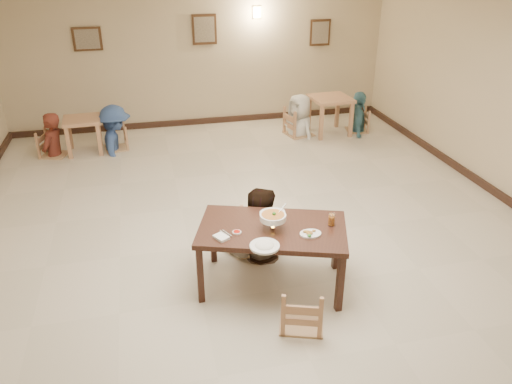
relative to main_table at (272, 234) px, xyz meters
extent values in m
plane|color=beige|center=(0.05, 0.97, -0.68)|extent=(10.00, 10.00, 0.00)
plane|color=white|center=(0.05, 0.97, 2.32)|extent=(10.00, 10.00, 0.00)
plane|color=#CAB591|center=(0.05, 5.97, 0.82)|extent=(10.00, 0.00, 10.00)
cube|color=#311E16|center=(0.05, 5.94, -0.62)|extent=(8.00, 0.06, 0.12)
cube|color=#3C2415|center=(-2.15, 5.93, 1.22)|extent=(0.55, 0.03, 0.45)
cube|color=gray|center=(-2.15, 5.91, 1.22)|extent=(0.45, 0.01, 0.37)
cube|color=#3C2415|center=(0.15, 5.93, 1.32)|extent=(0.50, 0.03, 0.60)
cube|color=gray|center=(0.15, 5.91, 1.32)|extent=(0.41, 0.01, 0.49)
cube|color=#3C2415|center=(2.65, 5.93, 1.17)|extent=(0.45, 0.03, 0.55)
cube|color=gray|center=(2.65, 5.91, 1.17)|extent=(0.37, 0.01, 0.45)
cube|color=#FFD88C|center=(1.25, 5.93, 1.62)|extent=(0.16, 0.05, 0.22)
cube|color=#3C1D14|center=(0.00, 0.00, 0.05)|extent=(1.83, 1.39, 0.06)
cube|color=#3C1D14|center=(-0.84, -0.13, -0.33)|extent=(0.07, 0.07, 0.70)
cube|color=#3C1D14|center=(0.58, -0.62, -0.33)|extent=(0.07, 0.07, 0.70)
cube|color=#3C1D14|center=(-0.58, 0.62, -0.33)|extent=(0.07, 0.07, 0.70)
cube|color=#3C1D14|center=(0.84, 0.13, -0.33)|extent=(0.07, 0.07, 0.70)
cube|color=tan|center=(0.02, 0.77, -0.22)|extent=(0.46, 0.46, 0.05)
cube|color=tan|center=(0.13, -0.73, -0.24)|extent=(0.44, 0.44, 0.05)
imported|color=gray|center=(0.00, 0.69, 0.22)|extent=(0.99, 0.84, 1.79)
torus|color=silver|center=(-0.01, -0.04, 0.20)|extent=(0.22, 0.22, 0.01)
cylinder|color=silver|center=(-0.01, -0.04, 0.10)|extent=(0.06, 0.06, 0.03)
cone|color=#FFA526|center=(-0.01, -0.04, 0.14)|extent=(0.03, 0.03, 0.05)
cylinder|color=white|center=(-0.01, -0.04, 0.23)|extent=(0.29, 0.29, 0.06)
cylinder|color=#B5682A|center=(-0.01, -0.04, 0.26)|extent=(0.25, 0.25, 0.01)
sphere|color=#2D7223|center=(0.00, -0.05, 0.28)|extent=(0.04, 0.04, 0.04)
cylinder|color=silver|center=(0.10, 0.01, 0.29)|extent=(0.13, 0.08, 0.09)
cylinder|color=silver|center=(0.08, 0.01, 0.14)|extent=(0.01, 0.01, 0.13)
cylinder|color=silver|center=(-0.09, 0.01, 0.14)|extent=(0.01, 0.01, 0.13)
cylinder|color=silver|center=(-0.01, -0.14, 0.14)|extent=(0.01, 0.01, 0.13)
cylinder|color=white|center=(0.08, 0.30, 0.09)|extent=(0.30, 0.30, 0.02)
ellipsoid|color=white|center=(0.08, 0.30, 0.10)|extent=(0.20, 0.17, 0.07)
cylinder|color=white|center=(-0.18, -0.37, 0.09)|extent=(0.31, 0.31, 0.02)
ellipsoid|color=white|center=(-0.18, -0.37, 0.10)|extent=(0.20, 0.17, 0.07)
cylinder|color=white|center=(0.36, -0.24, 0.09)|extent=(0.24, 0.24, 0.02)
sphere|color=#2D7223|center=(0.32, -0.31, 0.11)|extent=(0.04, 0.04, 0.04)
cylinder|color=white|center=(-0.40, -0.03, 0.09)|extent=(0.10, 0.10, 0.02)
cylinder|color=#A60D03|center=(-0.40, -0.03, 0.10)|extent=(0.07, 0.07, 0.01)
cube|color=white|center=(-0.59, -0.10, 0.10)|extent=(0.18, 0.19, 0.03)
cube|color=silver|center=(-0.54, -0.02, 0.09)|extent=(0.08, 0.15, 0.01)
cube|color=silver|center=(-0.51, -0.02, 0.09)|extent=(0.08, 0.15, 0.01)
cylinder|color=white|center=(0.65, -0.11, 0.15)|extent=(0.07, 0.07, 0.14)
cylinder|color=orange|center=(0.65, -0.11, 0.14)|extent=(0.06, 0.06, 0.10)
cube|color=tan|center=(-2.37, 4.81, -0.05)|extent=(0.70, 0.70, 0.06)
cube|color=tan|center=(-2.62, 4.52, -0.38)|extent=(0.07, 0.07, 0.60)
cube|color=tan|center=(-2.08, 4.55, -0.38)|extent=(0.07, 0.07, 0.60)
cube|color=tan|center=(-2.65, 5.06, -0.38)|extent=(0.07, 0.07, 0.60)
cube|color=tan|center=(-2.11, 5.09, -0.38)|extent=(0.07, 0.07, 0.60)
cube|color=tan|center=(2.51, 4.72, 0.06)|extent=(0.82, 0.82, 0.06)
cube|color=tan|center=(2.20, 4.38, -0.32)|extent=(0.07, 0.07, 0.71)
cube|color=tan|center=(2.85, 4.42, -0.32)|extent=(0.07, 0.07, 0.71)
cube|color=tan|center=(2.16, 5.03, -0.32)|extent=(0.07, 0.07, 0.71)
cube|color=tan|center=(2.81, 5.07, -0.32)|extent=(0.07, 0.07, 0.71)
cube|color=tan|center=(-2.93, 4.75, -0.25)|extent=(0.43, 0.43, 0.05)
cube|color=tan|center=(-1.80, 4.83, -0.27)|extent=(0.41, 0.41, 0.05)
cube|color=tan|center=(1.87, 4.79, -0.18)|extent=(0.51, 0.51, 0.06)
cube|color=tan|center=(3.14, 4.73, -0.26)|extent=(0.43, 0.43, 0.05)
imported|color=maroon|center=(-2.93, 4.75, 0.14)|extent=(0.59, 0.70, 1.64)
imported|color=#38568F|center=(-1.80, 4.83, 0.18)|extent=(0.64, 1.11, 1.72)
imported|color=silver|center=(1.87, 4.79, 0.17)|extent=(0.82, 0.97, 1.70)
imported|color=teal|center=(3.14, 4.73, 0.16)|extent=(0.69, 1.06, 1.68)
camera|label=1|loc=(-1.28, -4.57, 2.88)|focal=35.00mm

